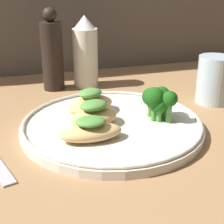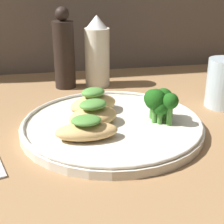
# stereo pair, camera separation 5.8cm
# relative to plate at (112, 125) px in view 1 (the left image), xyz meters

# --- Properties ---
(ground_plane) EXTENTS (1.80, 1.80, 0.01)m
(ground_plane) POSITION_rel_plate_xyz_m (0.00, 0.00, -0.01)
(ground_plane) COLOR #936D47
(plate) EXTENTS (0.31, 0.31, 0.02)m
(plate) POSITION_rel_plate_xyz_m (0.00, 0.00, 0.00)
(plate) COLOR silver
(plate) RESTS_ON ground_plane
(grilled_meat_front) EXTENTS (0.10, 0.05, 0.04)m
(grilled_meat_front) POSITION_rel_plate_xyz_m (-0.05, -0.05, 0.02)
(grilled_meat_front) COLOR tan
(grilled_meat_front) RESTS_ON plate
(grilled_meat_middle) EXTENTS (0.10, 0.09, 0.04)m
(grilled_meat_middle) POSITION_rel_plate_xyz_m (-0.03, 0.00, 0.02)
(grilled_meat_middle) COLOR tan
(grilled_meat_middle) RESTS_ON plate
(grilled_meat_back) EXTENTS (0.11, 0.09, 0.05)m
(grilled_meat_back) POSITION_rel_plate_xyz_m (-0.02, 0.05, 0.02)
(grilled_meat_back) COLOR tan
(grilled_meat_back) RESTS_ON plate
(broccoli_bunch) EXTENTS (0.05, 0.06, 0.06)m
(broccoli_bunch) POSITION_rel_plate_xyz_m (0.08, -0.01, 0.04)
(broccoli_bunch) COLOR #4C8E38
(broccoli_bunch) RESTS_ON plate
(sauce_bottle) EXTENTS (0.06, 0.06, 0.17)m
(sauce_bottle) POSITION_rel_plate_xyz_m (0.02, 0.26, 0.07)
(sauce_bottle) COLOR silver
(sauce_bottle) RESTS_ON ground_plane
(pepper_grinder) EXTENTS (0.05, 0.05, 0.18)m
(pepper_grinder) POSITION_rel_plate_xyz_m (-0.06, 0.26, 0.07)
(pepper_grinder) COLOR black
(pepper_grinder) RESTS_ON ground_plane
(drinking_glass) EXTENTS (0.07, 0.07, 0.10)m
(drinking_glass) POSITION_rel_plate_xyz_m (0.24, 0.07, 0.04)
(drinking_glass) COLOR silver
(drinking_glass) RESTS_ON ground_plane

